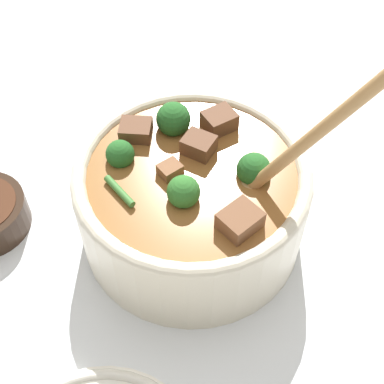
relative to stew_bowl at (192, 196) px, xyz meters
The scene contains 2 objects.
ground_plane 0.06m from the stew_bowl, 131.62° to the right, with size 4.00×4.00×0.00m, color silver.
stew_bowl is the anchor object (origin of this frame).
Camera 1 is at (0.08, -0.34, 0.50)m, focal length 50.00 mm.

